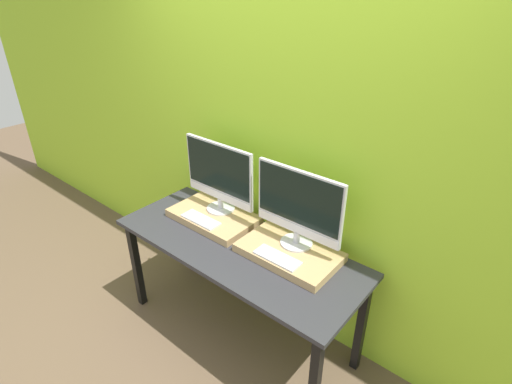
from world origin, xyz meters
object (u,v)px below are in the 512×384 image
at_px(monitor_right, 298,206).
at_px(keyboard_right, 277,257).
at_px(monitor_left, 219,175).
at_px(keyboard_left, 201,219).

bearing_deg(monitor_right, keyboard_right, -90.00).
bearing_deg(monitor_left, monitor_right, 0.00).
relative_size(monitor_left, monitor_right, 1.00).
distance_m(monitor_left, keyboard_right, 0.72).
bearing_deg(keyboard_right, monitor_left, 163.38).
distance_m(monitor_left, monitor_right, 0.64).
bearing_deg(keyboard_left, monitor_left, 90.00).
height_order(monitor_left, keyboard_left, monitor_left).
bearing_deg(monitor_right, keyboard_left, -163.38).
xyz_separation_m(keyboard_left, keyboard_right, (0.64, 0.00, 0.00)).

